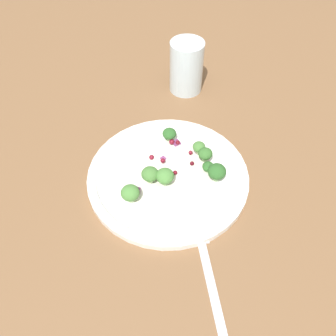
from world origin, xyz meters
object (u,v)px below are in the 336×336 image
(broccoli_floret_2, at_px, (130,193))
(water_glass, at_px, (186,67))
(plate, at_px, (168,175))
(broccoli_floret_1, at_px, (208,167))
(fork, at_px, (209,273))
(broccoli_floret_0, at_px, (165,176))

(broccoli_floret_2, distance_m, water_glass, 0.32)
(plate, distance_m, broccoli_floret_2, 0.08)
(plate, bearing_deg, broccoli_floret_1, -126.97)
(broccoli_floret_2, height_order, fork, broccoli_floret_2)
(fork, bearing_deg, plate, -22.92)
(plate, height_order, broccoli_floret_0, broccoli_floret_0)
(water_glass, bearing_deg, broccoli_floret_1, 145.51)
(plate, relative_size, broccoli_floret_0, 9.13)
(broccoli_floret_0, distance_m, broccoli_floret_2, 0.06)
(plate, bearing_deg, fork, 157.08)
(broccoli_floret_2, bearing_deg, broccoli_floret_1, -105.69)
(broccoli_floret_1, bearing_deg, broccoli_floret_2, 74.31)
(broccoli_floret_0, bearing_deg, broccoli_floret_1, -110.64)
(plate, height_order, fork, plate)
(fork, bearing_deg, broccoli_floret_2, 3.58)
(plate, relative_size, fork, 1.61)
(broccoli_floret_1, bearing_deg, plate, 53.03)
(plate, relative_size, broccoli_floret_2, 9.14)
(plate, height_order, water_glass, water_glass)
(broccoli_floret_1, xyz_separation_m, water_glass, (0.20, -0.14, 0.03))
(broccoli_floret_1, relative_size, broccoli_floret_2, 0.67)
(broccoli_floret_1, bearing_deg, water_glass, -34.49)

